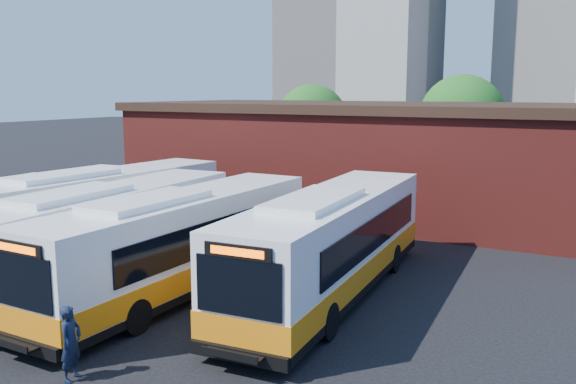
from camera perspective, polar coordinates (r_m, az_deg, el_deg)
The scene contains 10 objects.
ground at distance 20.54m, azimuth -13.45°, elevation -11.10°, with size 220.00×220.00×0.00m, color black.
bus_farwest at distance 31.07m, azimuth -22.20°, elevation -1.73°, with size 3.50×12.03×3.23m.
bus_west at distance 28.27m, azimuth -17.52°, elevation -2.02°, with size 3.82×13.94×3.75m.
bus_midwest at distance 23.91m, azimuth -16.83°, elevation -4.13°, with size 3.53×13.64×3.68m.
bus_mideast at distance 21.95m, azimuth -10.03°, elevation -5.06°, with size 2.95×13.58×3.69m.
bus_east at distance 21.42m, azimuth 4.08°, elevation -5.18°, with size 3.90×14.07×3.79m.
transit_worker at distance 16.42m, azimuth -19.66°, elevation -13.17°, with size 0.70×0.46×1.93m, color black.
depot_building at distance 36.74m, azimuth 7.79°, elevation 3.35°, with size 28.60×12.60×6.40m.
tree_west at distance 51.63m, azimuth 2.26°, elevation 6.73°, with size 6.00×6.00×7.65m.
tree_mid at distance 49.41m, azimuth 15.96°, elevation 6.75°, with size 6.56×6.56×8.36m.
Camera 1 is at (13.14, -14.09, 7.14)m, focal length 38.00 mm.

